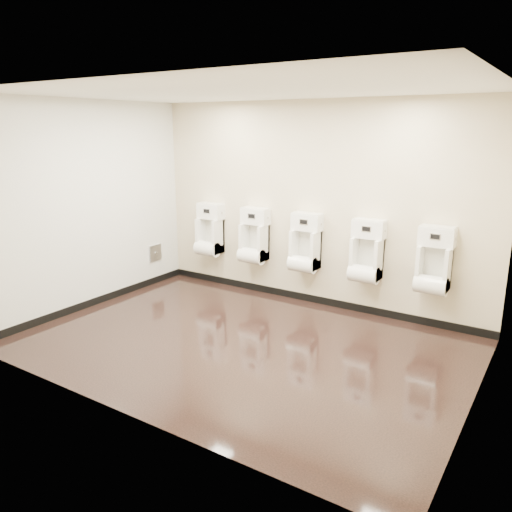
{
  "coord_description": "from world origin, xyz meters",
  "views": [
    {
      "loc": [
        3.04,
        -4.39,
        2.44
      ],
      "look_at": [
        -0.15,
        0.55,
        0.91
      ],
      "focal_mm": 35.0,
      "sensor_mm": 36.0,
      "label": 1
    }
  ],
  "objects_px": {
    "access_panel": "(155,253)",
    "urinal_1": "(254,240)",
    "urinal_4": "(434,265)",
    "urinal_3": "(366,256)",
    "urinal_2": "(305,247)",
    "urinal_0": "(209,234)"
  },
  "relations": [
    {
      "from": "access_panel",
      "to": "urinal_3",
      "type": "xyz_separation_m",
      "value": [
        3.35,
        0.41,
        0.33
      ]
    },
    {
      "from": "access_panel",
      "to": "urinal_2",
      "type": "distance_m",
      "value": 2.51
    },
    {
      "from": "urinal_4",
      "to": "access_panel",
      "type": "bearing_deg",
      "value": -174.44
    },
    {
      "from": "urinal_0",
      "to": "urinal_1",
      "type": "relative_size",
      "value": 1.0
    },
    {
      "from": "urinal_1",
      "to": "urinal_3",
      "type": "bearing_deg",
      "value": 0.0
    },
    {
      "from": "urinal_0",
      "to": "urinal_1",
      "type": "distance_m",
      "value": 0.83
    },
    {
      "from": "access_panel",
      "to": "urinal_4",
      "type": "height_order",
      "value": "urinal_4"
    },
    {
      "from": "urinal_2",
      "to": "urinal_3",
      "type": "xyz_separation_m",
      "value": [
        0.89,
        0.0,
        0.0
      ]
    },
    {
      "from": "urinal_0",
      "to": "urinal_3",
      "type": "height_order",
      "value": "same"
    },
    {
      "from": "urinal_1",
      "to": "urinal_3",
      "type": "height_order",
      "value": "same"
    },
    {
      "from": "access_panel",
      "to": "urinal_4",
      "type": "relative_size",
      "value": 0.31
    },
    {
      "from": "access_panel",
      "to": "urinal_1",
      "type": "bearing_deg",
      "value": 14.22
    },
    {
      "from": "access_panel",
      "to": "urinal_2",
      "type": "height_order",
      "value": "urinal_2"
    },
    {
      "from": "urinal_3",
      "to": "urinal_2",
      "type": "bearing_deg",
      "value": 180.0
    },
    {
      "from": "urinal_0",
      "to": "urinal_1",
      "type": "height_order",
      "value": "same"
    },
    {
      "from": "urinal_2",
      "to": "urinal_3",
      "type": "distance_m",
      "value": 0.89
    },
    {
      "from": "urinal_1",
      "to": "urinal_2",
      "type": "relative_size",
      "value": 1.0
    },
    {
      "from": "access_panel",
      "to": "urinal_0",
      "type": "xyz_separation_m",
      "value": [
        0.78,
        0.41,
        0.33
      ]
    },
    {
      "from": "urinal_0",
      "to": "urinal_2",
      "type": "relative_size",
      "value": 1.0
    },
    {
      "from": "access_panel",
      "to": "urinal_1",
      "type": "xyz_separation_m",
      "value": [
        1.61,
        0.41,
        0.33
      ]
    },
    {
      "from": "urinal_2",
      "to": "urinal_4",
      "type": "distance_m",
      "value": 1.74
    },
    {
      "from": "urinal_1",
      "to": "urinal_2",
      "type": "distance_m",
      "value": 0.85
    }
  ]
}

